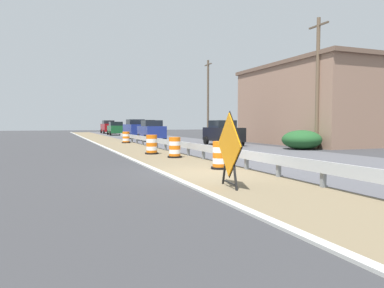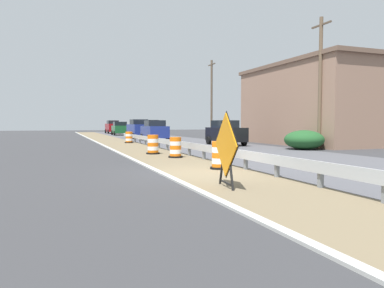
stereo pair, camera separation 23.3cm
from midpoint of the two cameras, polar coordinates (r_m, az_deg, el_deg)
The scene contains 21 objects.
ground_plane at distance 12.42m, azimuth 0.85°, elevation -4.57°, with size 160.00×160.00×0.00m, color #333335.
median_dirt_strip at distance 12.59m, azimuth 2.74°, elevation -4.45°, with size 3.29×120.00×0.01m, color #706047.
far_lane_asphalt at distance 15.85m, azimuth 22.22°, elevation -3.10°, with size 8.28×120.00×0.00m, color #4C4C51.
curb_near_edge at distance 11.99m, azimuth -4.93°, elevation -4.84°, with size 0.20×120.00×0.11m, color #ADADA8.
guardrail_median at distance 14.24m, azimuth 5.91°, elevation -1.48°, with size 0.18×48.20×0.71m.
warning_sign_diamond at distance 9.56m, azimuth 5.21°, elevation -0.50°, with size 0.24×1.77×2.04m.
traffic_barrel_nearest at distance 13.40m, azimuth 3.88°, elevation -2.00°, with size 0.64×0.64×1.03m.
traffic_barrel_close at distance 17.83m, azimuth -3.13°, elevation -0.71°, with size 0.71×0.71×1.01m.
traffic_barrel_mid at distance 20.00m, azimuth -6.74°, elevation -0.22°, with size 0.75×0.75×1.06m.
traffic_barrel_far at distance 31.47m, azimuth -10.61°, elevation 0.95°, with size 0.74×0.74×0.98m.
car_lead_near_lane at distance 35.07m, azimuth -6.65°, elevation 2.13°, with size 2.13×4.54×1.99m.
car_trailing_near_lane at distance 57.94m, azimuth -9.43°, elevation 2.59°, with size 2.19×4.42×2.06m.
car_lead_far_lane at distance 52.92m, azimuth -12.12°, elevation 2.43°, with size 2.21×4.67×1.92m.
car_mid_far_lane at distance 28.18m, azimuth 4.70°, elevation 1.79°, with size 1.96×4.16×1.93m.
car_trailing_far_lane at distance 62.05m, azimuth -13.24°, elevation 2.65°, with size 2.16×4.65×2.18m.
car_distant_a at distance 49.40m, azimuth -7.19°, elevation 2.55°, with size 2.07×4.76×2.15m.
car_distant_b at distance 41.58m, azimuth -9.18°, elevation 2.39°, with size 2.19×4.28×2.14m.
roadside_shop_near at distance 31.28m, azimuth 18.00°, elevation 6.00°, with size 7.01×12.82×6.50m.
utility_pole_near at distance 25.45m, azimuth 19.00°, elevation 9.35°, with size 0.24×1.80×8.60m.
utility_pole_mid at distance 42.15m, azimuth 2.39°, elevation 7.31°, with size 0.24×1.80×8.98m.
bush_roadside at distance 24.52m, azimuth 16.71°, elevation 0.65°, with size 2.55×2.55×1.26m, color #1E4C23.
Camera 1 is at (-4.78, -11.34, 1.70)m, focal length 33.69 mm.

